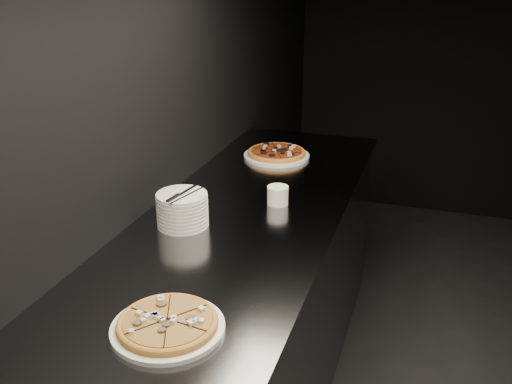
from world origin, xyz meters
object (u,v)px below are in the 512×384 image
(pizza_mushroom, at_px, (168,324))
(cutlery, at_px, (182,195))
(counter, at_px, (240,320))
(plate_stack, at_px, (182,209))
(ramekin, at_px, (278,195))
(pizza_tomato, at_px, (277,154))

(pizza_mushroom, xyz_separation_m, cutlery, (-0.23, 0.59, 0.11))
(counter, relative_size, plate_stack, 13.02)
(ramekin, bearing_deg, plate_stack, -132.89)
(plate_stack, bearing_deg, pizza_mushroom, -68.54)
(ramekin, bearing_deg, counter, -117.62)
(plate_stack, relative_size, ramekin, 2.19)
(plate_stack, bearing_deg, pizza_tomato, 82.63)
(cutlery, distance_m, ramekin, 0.43)
(counter, distance_m, pizza_mushroom, 0.87)
(counter, height_order, pizza_mushroom, pizza_mushroom)
(counter, relative_size, ramekin, 28.48)
(pizza_mushroom, height_order, ramekin, ramekin)
(pizza_mushroom, height_order, plate_stack, plate_stack)
(pizza_tomato, distance_m, cutlery, 0.89)
(cutlery, bearing_deg, pizza_tomato, 92.08)
(plate_stack, bearing_deg, counter, 31.94)
(counter, distance_m, plate_stack, 0.56)
(counter, height_order, pizza_tomato, pizza_tomato)
(pizza_mushroom, distance_m, ramekin, 0.91)
(pizza_tomato, bearing_deg, ramekin, -73.24)
(counter, bearing_deg, pizza_mushroom, -85.45)
(pizza_tomato, relative_size, plate_stack, 1.74)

